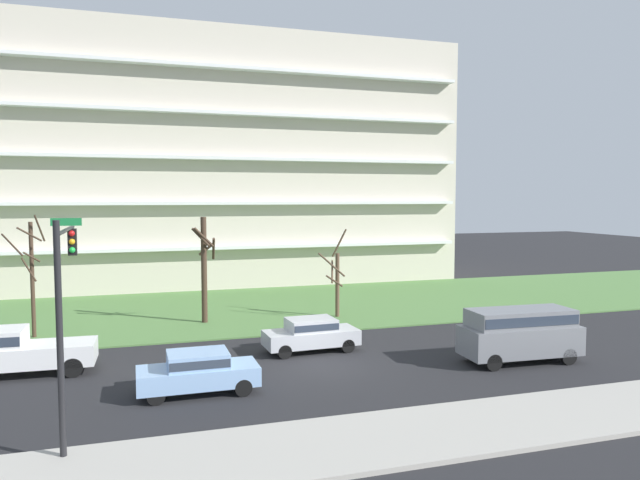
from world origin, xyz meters
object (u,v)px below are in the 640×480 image
tree_far_left (31,274)px  traffic_signal_mast (65,291)px  tree_left (204,266)px  sedan_blue_near_left (198,370)px  tree_center (337,280)px  sedan_silver_center_right (311,333)px  pickup_white_near_right (19,351)px  van_gray_center_left (520,331)px

tree_far_left → traffic_signal_mast: bearing=-78.0°
tree_left → sedan_blue_near_left: size_ratio=1.39×
tree_center → traffic_signal_mast: size_ratio=0.80×
sedan_silver_center_right → traffic_signal_mast: 12.96m
tree_center → tree_left: bearing=174.5°
tree_center → pickup_white_near_right: 17.61m
tree_left → van_gray_center_left: (12.29, -12.23, -1.92)m
sedan_silver_center_right → tree_left: bearing=-65.0°
tree_left → pickup_white_near_right: (-8.38, -7.73, -2.30)m
pickup_white_near_right → traffic_signal_mast: bearing=110.9°
tree_far_left → van_gray_center_left: 23.98m
traffic_signal_mast → van_gray_center_left: bearing=9.7°
pickup_white_near_right → tree_center: bearing=-154.4°
van_gray_center_left → traffic_signal_mast: traffic_signal_mast is taller
tree_center → sedan_blue_near_left: 14.92m
sedan_silver_center_right → traffic_signal_mast: bearing=35.1°
tree_left → tree_center: tree_left is taller
tree_left → van_gray_center_left: size_ratio=1.16×
van_gray_center_left → sedan_silver_center_right: van_gray_center_left is taller
tree_center → van_gray_center_left: bearing=-68.4°
tree_far_left → tree_left: size_ratio=1.04×
traffic_signal_mast → tree_far_left: bearing=102.0°
traffic_signal_mast → tree_center: bearing=47.1°
tree_far_left → pickup_white_near_right: 7.09m
tree_left → pickup_white_near_right: size_ratio=1.12×
tree_far_left → sedan_silver_center_right: tree_far_left is taller
pickup_white_near_right → traffic_signal_mast: 8.75m
tree_far_left → pickup_white_near_right: bearing=-86.1°
sedan_blue_near_left → traffic_signal_mast: bearing=-143.1°
sedan_silver_center_right → van_gray_center_left: bearing=148.9°
sedan_blue_near_left → van_gray_center_left: bearing=0.1°
van_gray_center_left → sedan_blue_near_left: bearing=-177.1°
sedan_blue_near_left → traffic_signal_mast: traffic_signal_mast is taller
tree_far_left → van_gray_center_left: tree_far_left is taller
tree_far_left → sedan_silver_center_right: (12.88, -6.68, -2.50)m
sedan_silver_center_right → tree_far_left: bearing=-29.9°
tree_far_left → van_gray_center_left: bearing=-27.9°
tree_left → van_gray_center_left: bearing=-44.9°
pickup_white_near_right → sedan_silver_center_right: bearing=-177.8°
sedan_blue_near_left → van_gray_center_left: 13.97m
sedan_silver_center_right → traffic_signal_mast: (-9.85, -7.60, 3.63)m
tree_far_left → traffic_signal_mast: (3.02, -14.28, 1.13)m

